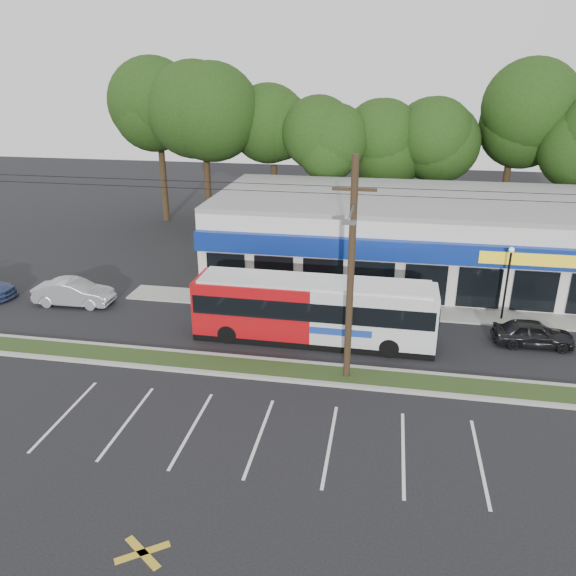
% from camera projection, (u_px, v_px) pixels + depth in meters
% --- Properties ---
extents(ground, '(120.00, 120.00, 0.00)m').
position_uv_depth(ground, '(277.00, 382.00, 25.11)').
color(ground, black).
rests_on(ground, ground).
extents(grass_strip, '(40.00, 1.60, 0.12)m').
position_uv_depth(grass_strip, '(282.00, 370.00, 26.00)').
color(grass_strip, '#293D19').
rests_on(grass_strip, ground).
extents(curb_south, '(40.00, 0.25, 0.14)m').
position_uv_depth(curb_south, '(278.00, 379.00, 25.22)').
color(curb_south, '#9E9E93').
rests_on(curb_south, ground).
extents(curb_north, '(40.00, 0.25, 0.14)m').
position_uv_depth(curb_north, '(285.00, 361.00, 26.77)').
color(curb_north, '#9E9E93').
rests_on(curb_north, ground).
extents(sidewalk, '(32.00, 2.20, 0.10)m').
position_uv_depth(sidewalk, '(392.00, 310.00, 32.50)').
color(sidewalk, '#9E9E93').
rests_on(sidewalk, ground).
extents(strip_mall, '(25.00, 12.55, 5.30)m').
position_uv_depth(strip_mall, '(403.00, 235.00, 37.80)').
color(strip_mall, silver).
rests_on(strip_mall, ground).
extents(utility_pole, '(50.00, 2.77, 10.00)m').
position_uv_depth(utility_pole, '(347.00, 265.00, 23.51)').
color(utility_pole, black).
rests_on(utility_pole, ground).
extents(lamp_post, '(0.30, 0.30, 4.25)m').
position_uv_depth(lamp_post, '(508.00, 275.00, 30.36)').
color(lamp_post, black).
rests_on(lamp_post, ground).
extents(tree_line, '(46.76, 6.76, 11.83)m').
position_uv_depth(tree_line, '(388.00, 131.00, 45.18)').
color(tree_line, black).
rests_on(tree_line, ground).
extents(metrobus, '(12.22, 2.68, 3.28)m').
position_uv_depth(metrobus, '(314.00, 309.00, 28.43)').
color(metrobus, '#AE0D12').
rests_on(metrobus, ground).
extents(car_dark, '(3.96, 1.66, 1.34)m').
position_uv_depth(car_dark, '(533.00, 333.00, 28.24)').
color(car_dark, black).
rests_on(car_dark, ground).
extents(car_silver, '(4.67, 1.79, 1.52)m').
position_uv_depth(car_silver, '(74.00, 292.00, 33.13)').
color(car_silver, '#999DA0').
rests_on(car_silver, ground).
extents(pedestrian_a, '(0.60, 0.40, 1.64)m').
position_uv_depth(pedestrian_a, '(403.00, 320.00, 29.39)').
color(pedestrian_a, silver).
rests_on(pedestrian_a, ground).
extents(pedestrian_b, '(1.17, 1.10, 1.93)m').
position_uv_depth(pedestrian_b, '(394.00, 301.00, 31.34)').
color(pedestrian_b, '#C1B2AD').
rests_on(pedestrian_b, ground).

